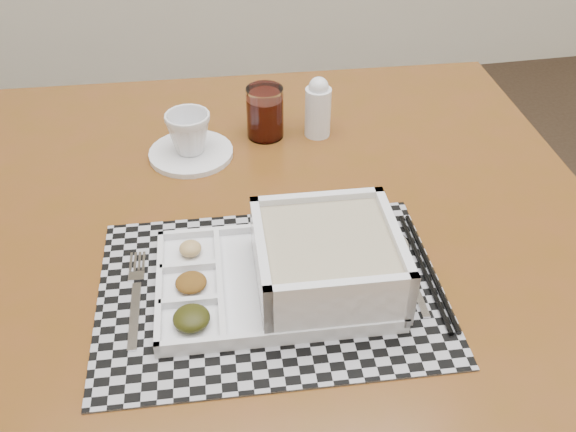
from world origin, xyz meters
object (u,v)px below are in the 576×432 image
(serving_tray, at_px, (312,267))
(creamer_bottle, at_px, (318,108))
(juice_glass, at_px, (265,114))
(dining_table, at_px, (266,273))
(cup, at_px, (189,133))

(serving_tray, xyz_separation_m, creamer_bottle, (0.10, 0.40, 0.02))
(serving_tray, relative_size, juice_glass, 3.46)
(dining_table, bearing_deg, serving_tray, -71.16)
(dining_table, height_order, juice_glass, juice_glass)
(dining_table, relative_size, juice_glass, 11.86)
(dining_table, distance_m, juice_glass, 0.31)
(creamer_bottle, bearing_deg, juice_glass, 171.91)
(dining_table, xyz_separation_m, serving_tray, (0.04, -0.13, 0.12))
(juice_glass, bearing_deg, serving_tray, -90.37)
(dining_table, xyz_separation_m, juice_glass, (0.05, 0.28, 0.13))
(dining_table, distance_m, serving_tray, 0.18)
(cup, relative_size, creamer_bottle, 0.69)
(serving_tray, distance_m, cup, 0.39)
(dining_table, height_order, cup, cup)
(cup, xyz_separation_m, creamer_bottle, (0.24, 0.03, 0.01))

